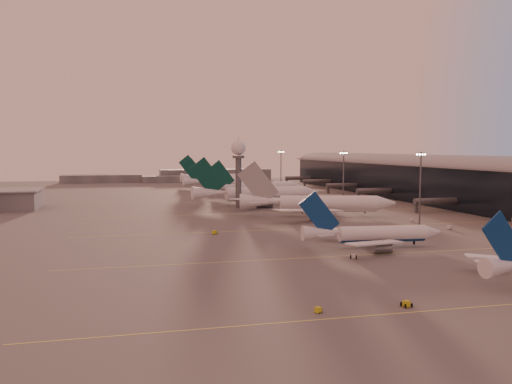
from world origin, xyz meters
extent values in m
plane|color=#5A5858|center=(0.00, 0.00, 0.00)|extent=(700.00, 700.00, 0.00)
cube|color=#EDE553|center=(30.00, 10.00, 0.01)|extent=(180.00, 0.25, 0.02)
cube|color=#EDE553|center=(30.00, 55.00, 0.01)|extent=(180.00, 0.25, 0.02)
cube|color=#EDE553|center=(30.00, 100.00, 0.01)|extent=(180.00, 0.25, 0.02)
cube|color=#EDE553|center=(30.00, 150.00, 0.01)|extent=(180.00, 0.25, 0.02)
cube|color=black|center=(108.00, 110.00, 9.00)|extent=(36.00, 360.00, 18.00)
cylinder|color=gray|center=(108.00, 110.00, 18.00)|extent=(10.08, 360.00, 10.08)
cube|color=gray|center=(108.00, 110.00, 18.20)|extent=(40.00, 362.00, 0.80)
cylinder|color=#505257|center=(82.00, 86.00, 4.50)|extent=(22.00, 2.80, 2.80)
cube|color=#505257|center=(72.00, 86.00, 2.20)|extent=(1.20, 1.20, 4.40)
cylinder|color=#505257|center=(82.00, 142.00, 4.50)|extent=(22.00, 2.80, 2.80)
cube|color=#505257|center=(72.00, 142.00, 2.20)|extent=(1.20, 1.20, 4.40)
cylinder|color=#505257|center=(82.00, 184.00, 4.50)|extent=(22.00, 2.80, 2.80)
cube|color=#505257|center=(72.00, 184.00, 2.20)|extent=(1.20, 1.20, 4.40)
cylinder|color=#505257|center=(82.00, 226.00, 4.50)|extent=(22.00, 2.80, 2.80)
cube|color=#505257|center=(72.00, 226.00, 2.20)|extent=(1.20, 1.20, 4.40)
cylinder|color=#505257|center=(82.00, 266.00, 4.50)|extent=(22.00, 2.80, 2.80)
cube|color=#505257|center=(72.00, 266.00, 2.20)|extent=(1.20, 1.20, 4.40)
cylinder|color=#505257|center=(5.00, 120.00, 11.00)|extent=(2.60, 2.60, 22.00)
cylinder|color=#505257|center=(5.00, 120.00, 22.50)|extent=(5.20, 5.20, 1.20)
sphere|color=white|center=(5.00, 120.00, 26.40)|extent=(6.40, 6.40, 6.40)
cylinder|color=#505257|center=(5.00, 120.00, 30.10)|extent=(0.16, 0.16, 2.00)
cylinder|color=#505257|center=(55.00, 55.00, 12.50)|extent=(0.56, 0.56, 25.00)
cube|color=#505257|center=(55.00, 55.00, 24.50)|extent=(3.60, 0.25, 0.25)
sphere|color=#FFEABF|center=(53.50, 55.00, 24.10)|extent=(0.56, 0.56, 0.56)
sphere|color=#FFEABF|center=(54.50, 55.00, 24.10)|extent=(0.56, 0.56, 0.56)
sphere|color=#FFEABF|center=(55.50, 55.00, 24.10)|extent=(0.56, 0.56, 0.56)
sphere|color=#FFEABF|center=(56.50, 55.00, 24.10)|extent=(0.56, 0.56, 0.56)
cylinder|color=#505257|center=(50.00, 110.00, 12.50)|extent=(0.56, 0.56, 25.00)
cube|color=#505257|center=(50.00, 110.00, 24.50)|extent=(3.60, 0.25, 0.25)
sphere|color=#FFEABF|center=(48.50, 110.00, 24.10)|extent=(0.56, 0.56, 0.56)
sphere|color=#FFEABF|center=(49.50, 110.00, 24.10)|extent=(0.56, 0.56, 0.56)
sphere|color=#FFEABF|center=(50.50, 110.00, 24.10)|extent=(0.56, 0.56, 0.56)
sphere|color=#FFEABF|center=(51.50, 110.00, 24.10)|extent=(0.56, 0.56, 0.56)
cylinder|color=#505257|center=(48.00, 200.00, 12.50)|extent=(0.56, 0.56, 25.00)
cube|color=#505257|center=(48.00, 200.00, 24.50)|extent=(3.60, 0.25, 0.25)
sphere|color=#FFEABF|center=(46.50, 200.00, 24.10)|extent=(0.56, 0.56, 0.56)
sphere|color=#FFEABF|center=(47.50, 200.00, 24.10)|extent=(0.56, 0.56, 0.56)
sphere|color=#FFEABF|center=(48.50, 200.00, 24.10)|extent=(0.56, 0.56, 0.56)
sphere|color=#FFEABF|center=(49.50, 200.00, 24.10)|extent=(0.56, 0.56, 0.56)
cube|color=slate|center=(-60.00, 320.00, 3.00)|extent=(60.00, 18.00, 6.00)
cube|color=slate|center=(30.00, 330.00, 4.50)|extent=(90.00, 20.00, 9.00)
cube|color=slate|center=(-10.00, 310.00, 2.50)|extent=(40.00, 15.00, 5.00)
cone|color=white|center=(24.92, -25.77, 3.65)|extent=(9.97, 5.07, 3.88)
cube|color=white|center=(34.19, -14.95, 2.49)|extent=(16.77, 9.38, 1.22)
cube|color=navy|center=(24.45, -25.83, 8.45)|extent=(10.60, 1.72, 11.56)
cube|color=white|center=(24.39, -21.39, 3.75)|extent=(4.71, 2.98, 0.26)
cylinder|color=white|center=(22.15, 18.01, 3.27)|extent=(23.79, 6.12, 4.01)
cylinder|color=navy|center=(22.15, 18.01, 2.37)|extent=(23.22, 4.96, 2.88)
cone|color=white|center=(36.14, 16.74, 3.27)|extent=(4.90, 4.40, 4.01)
cone|color=white|center=(5.53, 19.52, 3.77)|extent=(10.19, 4.88, 4.01)
cube|color=white|center=(15.51, 8.72, 2.57)|extent=(17.22, 10.23, 1.26)
cylinder|color=slate|center=(18.58, 10.78, 0.74)|extent=(4.77, 3.00, 2.60)
cube|color=slate|center=(18.58, 10.78, 1.87)|extent=(0.34, 0.29, 1.60)
cube|color=white|center=(17.29, 28.35, 2.57)|extent=(16.40, 12.62, 1.26)
cylinder|color=slate|center=(19.94, 25.77, 0.74)|extent=(4.77, 3.00, 2.60)
cube|color=slate|center=(19.94, 25.77, 1.87)|extent=(0.34, 0.29, 1.60)
cube|color=navy|center=(5.04, 19.57, 8.72)|extent=(10.98, 1.36, 11.94)
cube|color=white|center=(5.15, 14.99, 3.87)|extent=(4.86, 3.21, 0.26)
cube|color=white|center=(5.97, 24.06, 3.87)|extent=(4.78, 3.82, 0.26)
cylinder|color=black|center=(31.06, 17.20, 0.53)|extent=(0.53, 0.53, 1.05)
cylinder|color=black|center=(20.48, 20.49, 0.58)|extent=(1.20, 0.63, 1.16)
cylinder|color=black|center=(20.06, 15.88, 0.58)|extent=(1.20, 0.63, 1.16)
cylinder|color=white|center=(32.41, 82.76, 4.01)|extent=(37.33, 14.75, 5.79)
cylinder|color=white|center=(32.41, 82.76, 2.71)|extent=(36.21, 13.00, 4.17)
cone|color=white|center=(53.83, 77.30, 4.01)|extent=(8.38, 7.38, 5.79)
cone|color=white|center=(6.93, 89.25, 4.74)|extent=(16.48, 9.44, 5.79)
cube|color=white|center=(19.85, 70.06, 3.00)|extent=(27.29, 12.29, 1.72)
cylinder|color=slate|center=(25.09, 72.48, 0.65)|extent=(7.88, 5.42, 3.76)
cube|color=slate|center=(25.09, 72.48, 1.99)|extent=(0.33, 0.30, 2.32)
cube|color=white|center=(27.46, 99.91, 3.00)|extent=(23.81, 22.45, 1.72)
cylinder|color=slate|center=(30.90, 95.28, 0.65)|extent=(7.88, 5.42, 3.76)
cube|color=slate|center=(30.90, 95.28, 1.99)|extent=(0.33, 0.30, 2.32)
cube|color=#919398|center=(6.18, 89.44, 11.58)|extent=(15.63, 4.28, 17.18)
cube|color=white|center=(4.86, 82.38, 4.88)|extent=(7.57, 4.09, 0.23)
cube|color=white|center=(8.40, 96.27, 4.88)|extent=(7.21, 6.69, 0.23)
cylinder|color=black|center=(46.05, 79.28, 0.47)|extent=(0.47, 0.47, 0.93)
cylinder|color=black|center=(30.02, 85.48, 0.51)|extent=(1.11, 0.71, 1.03)
cylinder|color=black|center=(29.01, 81.50, 0.51)|extent=(1.11, 0.71, 1.03)
cylinder|color=white|center=(20.07, 130.81, 4.27)|extent=(37.76, 8.35, 6.04)
cylinder|color=white|center=(20.07, 130.81, 2.91)|extent=(36.91, 6.61, 4.35)
cone|color=white|center=(42.38, 132.19, 4.27)|extent=(7.61, 6.48, 6.04)
cone|color=white|center=(-6.47, 129.17, 5.03)|extent=(16.05, 7.00, 6.04)
cube|color=white|center=(11.83, 114.51, 3.21)|extent=(26.47, 19.60, 1.79)
cylinder|color=slate|center=(16.17, 118.52, 0.73)|extent=(7.48, 4.37, 3.93)
cube|color=slate|center=(16.17, 118.52, 2.16)|extent=(0.33, 0.28, 2.42)
cube|color=white|center=(9.88, 145.97, 3.21)|extent=(27.37, 17.00, 1.79)
cylinder|color=slate|center=(14.69, 142.53, 0.73)|extent=(7.48, 4.37, 3.93)
cube|color=slate|center=(14.69, 142.53, 2.16)|extent=(0.33, 0.28, 2.42)
cube|color=#06382F|center=(-7.25, 129.12, 12.24)|extent=(16.61, 1.39, 17.88)
cube|color=white|center=(-6.28, 121.91, 5.18)|extent=(7.65, 5.94, 0.26)
cube|color=white|center=(-7.18, 136.39, 5.18)|extent=(7.74, 5.28, 0.26)
cylinder|color=black|center=(34.28, 131.69, 0.52)|extent=(0.52, 0.52, 1.04)
cylinder|color=black|center=(16.91, 132.91, 0.57)|extent=(1.18, 0.59, 1.15)
cylinder|color=black|center=(17.19, 128.34, 0.57)|extent=(1.18, 0.59, 1.15)
cylinder|color=white|center=(31.88, 179.66, 3.81)|extent=(33.85, 9.43, 5.39)
cylinder|color=white|center=(31.88, 179.66, 2.60)|extent=(33.00, 7.85, 3.88)
cone|color=white|center=(51.69, 182.09, 3.81)|extent=(7.08, 6.14, 5.39)
cone|color=white|center=(8.32, 176.76, 4.49)|extent=(14.58, 7.06, 5.39)
cube|color=white|center=(25.42, 164.69, 2.87)|extent=(23.11, 18.54, 1.60)
cylinder|color=slate|center=(29.07, 168.49, 0.65)|extent=(6.85, 4.27, 3.51)
cube|color=slate|center=(29.07, 168.49, 1.92)|extent=(0.31, 0.26, 2.16)
cube|color=white|center=(21.99, 192.61, 2.87)|extent=(24.68, 13.95, 1.60)
cylinder|color=slate|center=(26.45, 189.81, 0.65)|extent=(6.85, 4.27, 3.51)
cube|color=slate|center=(26.45, 189.81, 1.92)|extent=(0.31, 0.26, 2.16)
cube|color=#06382F|center=(7.63, 176.68, 10.93)|extent=(14.77, 2.13, 15.96)
cube|color=white|center=(8.88, 170.31, 4.62)|extent=(6.75, 5.56, 0.23)
cube|color=white|center=(7.30, 183.16, 4.62)|extent=(6.91, 4.40, 0.23)
cylinder|color=black|center=(44.49, 181.21, 0.46)|extent=(0.46, 0.46, 0.93)
cylinder|color=black|center=(28.95, 181.36, 0.51)|extent=(1.07, 0.59, 1.02)
cylinder|color=black|center=(29.45, 177.30, 0.51)|extent=(1.07, 0.59, 1.02)
cylinder|color=white|center=(23.40, 226.57, 3.92)|extent=(34.78, 8.97, 5.55)
cylinder|color=white|center=(23.40, 226.57, 2.67)|extent=(33.94, 7.36, 3.99)
cone|color=white|center=(43.82, 228.63, 3.92)|extent=(7.18, 6.19, 5.55)
cone|color=white|center=(-0.89, 224.12, 4.62)|extent=(14.91, 6.97, 5.55)
cube|color=white|center=(16.42, 211.32, 2.95)|extent=(23.98, 18.69, 1.64)
cylinder|color=slate|center=(20.26, 215.15, 0.67)|extent=(6.99, 4.26, 3.61)
cube|color=slate|center=(20.26, 215.15, 1.98)|extent=(0.31, 0.27, 2.22)
cube|color=white|center=(13.51, 240.12, 2.95)|extent=(25.31, 14.81, 1.64)
cylinder|color=slate|center=(18.04, 237.14, 0.67)|extent=(6.99, 4.26, 3.61)
cube|color=slate|center=(18.04, 237.14, 1.98)|extent=(0.31, 0.27, 2.22)
cube|color=#06382F|center=(-1.61, 224.05, 11.24)|extent=(15.22, 1.87, 16.42)
cube|color=white|center=(-0.47, 217.47, 4.75)|extent=(6.98, 5.63, 0.24)
cube|color=white|center=(-1.80, 230.72, 4.75)|extent=(7.11, 4.65, 0.24)
cylinder|color=black|center=(36.40, 227.88, 0.48)|extent=(0.48, 0.48, 0.96)
cylinder|color=black|center=(20.43, 228.39, 0.53)|extent=(1.10, 0.58, 1.05)
cylinder|color=black|center=(20.85, 224.20, 0.53)|extent=(1.10, 0.58, 1.05)
cylinder|color=white|center=(27.62, 263.30, 4.16)|extent=(36.90, 9.14, 5.89)
cylinder|color=white|center=(27.62, 263.30, 2.84)|extent=(36.02, 7.43, 4.24)
cone|color=white|center=(49.33, 265.25, 4.16)|extent=(7.57, 6.50, 5.89)
cone|color=white|center=(1.81, 260.97, 4.90)|extent=(15.78, 7.24, 5.89)
cube|color=white|center=(20.04, 247.19, 3.13)|extent=(25.56, 19.64, 1.74)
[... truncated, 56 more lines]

